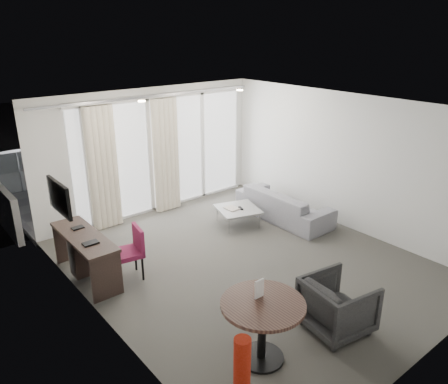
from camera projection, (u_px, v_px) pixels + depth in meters
floor at (247, 263)px, 7.32m from camera, size 5.00×6.00×0.00m
ceiling at (250, 108)px, 6.40m from camera, size 5.00×6.00×0.00m
wall_left at (98, 235)px, 5.39m from camera, size 0.00×6.00×2.60m
wall_right at (345, 162)px, 8.34m from camera, size 0.00×6.00×2.60m
wall_front at (435, 266)px, 4.69m from camera, size 5.00×0.00×2.60m
window_panel at (164, 154)px, 9.24m from camera, size 4.00×0.02×2.38m
window_frame at (164, 154)px, 9.23m from camera, size 4.10×0.06×2.44m
curtain_left at (103, 169)px, 8.26m from camera, size 0.60×0.20×2.38m
curtain_right at (166, 156)px, 9.09m from camera, size 0.60×0.20×2.38m
curtain_track at (152, 96)px, 8.50m from camera, size 4.80×0.04×0.04m
downlight_a at (142, 101)px, 7.04m from camera, size 0.12×0.12×0.02m
downlight_b at (240, 90)px, 8.28m from camera, size 0.12×0.12×0.02m
desk at (86, 257)px, 6.78m from camera, size 0.49×1.56×0.73m
tv at (59, 197)px, 6.45m from camera, size 0.05×0.80×0.50m
desk_chair at (127, 254)px, 6.75m from camera, size 0.53×0.51×0.84m
round_table at (262, 331)px, 5.08m from camera, size 1.28×1.28×0.78m
menu_card at (259, 302)px, 5.06m from camera, size 0.13×0.02×0.23m
tub_armchair at (337, 305)px, 5.60m from camera, size 0.91×0.89×0.73m
coffee_table at (238, 216)px, 8.69m from camera, size 0.97×0.97×0.35m
remote at (241, 208)px, 8.62m from camera, size 0.10×0.18×0.02m
magazine at (232, 208)px, 8.62m from camera, size 0.20×0.26×0.01m
sofa at (284, 204)px, 8.94m from camera, size 0.82×2.09×0.61m
terrace_slab at (134, 190)px, 10.78m from camera, size 5.60×3.00×0.12m
rattan_chair_a at (151, 166)px, 11.17m from camera, size 0.67×0.67×0.78m
rattan_chair_b at (179, 160)px, 11.45m from camera, size 0.68×0.68×0.89m
rattan_table at (164, 169)px, 11.28m from camera, size 0.71×0.71×0.54m
balustrade at (106, 156)px, 11.64m from camera, size 5.50×0.06×1.05m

